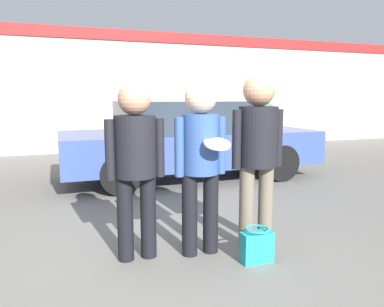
{
  "coord_description": "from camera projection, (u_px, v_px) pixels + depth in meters",
  "views": [
    {
      "loc": [
        -0.99,
        -3.27,
        1.53
      ],
      "look_at": [
        0.28,
        0.23,
        0.96
      ],
      "focal_mm": 35.0,
      "sensor_mm": 36.0,
      "label": 1
    }
  ],
  "objects": [
    {
      "name": "shrub",
      "position": [
        258.0,
        124.0,
        11.26
      ],
      "size": [
        1.43,
        1.43,
        1.43
      ],
      "color": "#387A3D",
      "rests_on": "ground"
    },
    {
      "name": "person_right",
      "position": [
        258.0,
        144.0,
        3.73
      ],
      "size": [
        0.56,
        0.39,
        1.75
      ],
      "color": "#665B4C",
      "rests_on": "ground"
    },
    {
      "name": "person_middle_with_frisbee",
      "position": [
        201.0,
        154.0,
        3.55
      ],
      "size": [
        0.51,
        0.54,
        1.67
      ],
      "color": "black",
      "rests_on": "ground"
    },
    {
      "name": "storefront_building",
      "position": [
        92.0,
        90.0,
        10.35
      ],
      "size": [
        24.0,
        0.22,
        3.37
      ],
      "color": "#B2A89E",
      "rests_on": "ground"
    },
    {
      "name": "handbag",
      "position": [
        257.0,
        246.0,
        3.48
      ],
      "size": [
        0.3,
        0.23,
        0.33
      ],
      "color": "teal",
      "rests_on": "ground"
    },
    {
      "name": "ground_plane",
      "position": [
        173.0,
        257.0,
        3.6
      ],
      "size": [
        56.0,
        56.0,
        0.0
      ],
      "primitive_type": "plane",
      "color": "#66635E"
    },
    {
      "name": "parked_car_near",
      "position": [
        189.0,
        139.0,
        7.07
      ],
      "size": [
        4.71,
        1.9,
        1.45
      ],
      "color": "#334784",
      "rests_on": "ground"
    },
    {
      "name": "person_left",
      "position": [
        135.0,
        156.0,
        3.44
      ],
      "size": [
        0.55,
        0.38,
        1.66
      ],
      "color": "black",
      "rests_on": "ground"
    }
  ]
}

